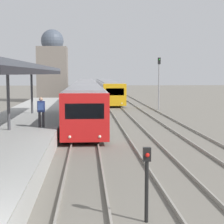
% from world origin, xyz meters
% --- Properties ---
extents(platform_canopy, '(4.00, 21.00, 3.35)m').
position_xyz_m(platform_canopy, '(-3.92, 13.20, 4.17)').
color(platform_canopy, '#4C515B').
rests_on(platform_canopy, station_platform).
extents(person_on_platform, '(0.40, 0.40, 1.66)m').
position_xyz_m(person_on_platform, '(-2.38, 14.03, 1.94)').
color(person_on_platform, '#2D2D33').
rests_on(person_on_platform, station_platform).
extents(train_near, '(2.66, 49.75, 2.97)m').
position_xyz_m(train_near, '(0.00, 37.92, 1.65)').
color(train_near, red).
rests_on(train_near, ground_plane).
extents(train_far, '(2.63, 31.15, 2.89)m').
position_xyz_m(train_far, '(3.30, 50.94, 1.61)').
color(train_far, gold).
rests_on(train_far, ground_plane).
extents(signal_post_near, '(0.20, 0.21, 1.99)m').
position_xyz_m(signal_post_near, '(1.66, 2.85, 1.23)').
color(signal_post_near, black).
rests_on(signal_post_near, ground_plane).
extents(signal_mast_far, '(0.28, 0.29, 5.62)m').
position_xyz_m(signal_mast_far, '(7.93, 33.54, 3.49)').
color(signal_mast_far, gray).
rests_on(signal_mast_far, ground_plane).
extents(distant_domed_building, '(4.01, 4.01, 9.92)m').
position_xyz_m(distant_domed_building, '(-4.52, 45.56, 4.66)').
color(distant_domed_building, slate).
rests_on(distant_domed_building, ground_plane).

